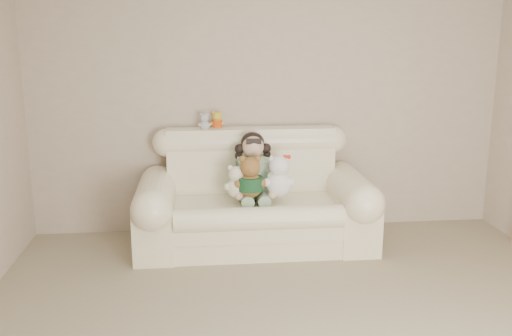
% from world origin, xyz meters
% --- Properties ---
extents(wall_back, '(4.50, 0.00, 4.50)m').
position_xyz_m(wall_back, '(0.00, 2.50, 1.30)').
color(wall_back, '#BEAC97').
rests_on(wall_back, ground).
extents(sofa, '(2.10, 0.95, 1.03)m').
position_xyz_m(sofa, '(-0.18, 2.00, 0.52)').
color(sofa, '#FFF5CD').
rests_on(sofa, floor).
extents(seated_child, '(0.42, 0.49, 0.62)m').
position_xyz_m(seated_child, '(-0.19, 2.08, 0.73)').
color(seated_child, '#286A2F').
rests_on(seated_child, sofa).
extents(brown_teddy, '(0.32, 0.27, 0.44)m').
position_xyz_m(brown_teddy, '(-0.24, 1.85, 0.72)').
color(brown_teddy, brown).
rests_on(brown_teddy, sofa).
extents(white_cat, '(0.29, 0.22, 0.44)m').
position_xyz_m(white_cat, '(0.01, 1.87, 0.72)').
color(white_cat, white).
rests_on(white_cat, sofa).
extents(cream_teddy, '(0.24, 0.20, 0.34)m').
position_xyz_m(cream_teddy, '(-0.36, 1.88, 0.67)').
color(cream_teddy, white).
rests_on(cream_teddy, sofa).
extents(yellow_mini_bear, '(0.14, 0.11, 0.20)m').
position_xyz_m(yellow_mini_bear, '(-0.50, 2.39, 1.11)').
color(yellow_mini_bear, yellow).
rests_on(yellow_mini_bear, sofa).
extents(grey_mini_plush, '(0.15, 0.13, 0.19)m').
position_xyz_m(grey_mini_plush, '(-0.62, 2.34, 1.11)').
color(grey_mini_plush, '#B3B3BA').
rests_on(grey_mini_plush, sofa).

